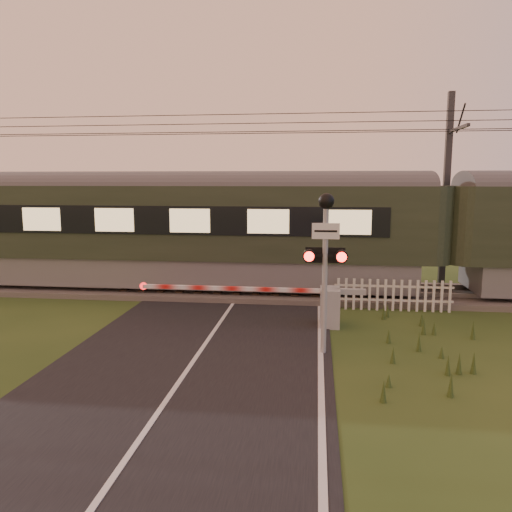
# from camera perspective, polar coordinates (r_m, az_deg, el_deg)

# --- Properties ---
(ground) EXTENTS (160.00, 160.00, 0.00)m
(ground) POSITION_cam_1_polar(r_m,az_deg,el_deg) (11.49, -6.72, -11.32)
(ground) COLOR #273E17
(ground) RESTS_ON ground
(road) EXTENTS (6.00, 140.00, 0.03)m
(road) POSITION_cam_1_polar(r_m,az_deg,el_deg) (11.27, -6.92, -11.67)
(road) COLOR black
(road) RESTS_ON ground
(track_bed) EXTENTS (140.00, 3.40, 0.39)m
(track_bed) POSITION_cam_1_polar(r_m,az_deg,el_deg) (17.61, -1.73, -3.98)
(track_bed) COLOR #47423D
(track_bed) RESTS_ON ground
(overhead_wires) EXTENTS (120.00, 0.62, 0.62)m
(overhead_wires) POSITION_cam_1_polar(r_m,az_deg,el_deg) (17.28, -1.82, 14.65)
(overhead_wires) COLOR black
(overhead_wires) RESTS_ON ground
(train) EXTENTS (41.84, 2.88, 3.90)m
(train) POSITION_cam_1_polar(r_m,az_deg,el_deg) (17.57, 20.65, 2.59)
(train) COLOR slate
(train) RESTS_ON ground
(boom_gate) EXTENTS (6.26, 0.80, 1.07)m
(boom_gate) POSITION_cam_1_polar(r_m,az_deg,el_deg) (13.68, 7.25, -5.51)
(boom_gate) COLOR gray
(boom_gate) RESTS_ON ground
(crossing_signal) EXTENTS (0.93, 0.37, 3.64)m
(crossing_signal) POSITION_cam_1_polar(r_m,az_deg,el_deg) (11.13, 7.94, 1.28)
(crossing_signal) COLOR gray
(crossing_signal) RESTS_ON ground
(picket_fence) EXTENTS (3.52, 0.08, 0.96)m
(picket_fence) POSITION_cam_1_polar(r_m,az_deg,el_deg) (15.65, 15.42, -4.33)
(picket_fence) COLOR silver
(picket_fence) RESTS_ON ground
(catenary_mast) EXTENTS (0.22, 2.46, 7.08)m
(catenary_mast) POSITION_cam_1_polar(r_m,az_deg,el_deg) (19.79, 20.97, 7.39)
(catenary_mast) COLOR #2D2D30
(catenary_mast) RESTS_ON ground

